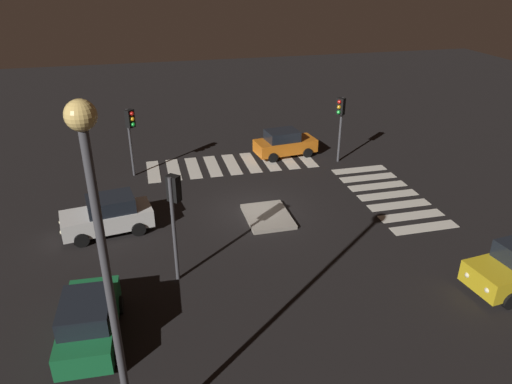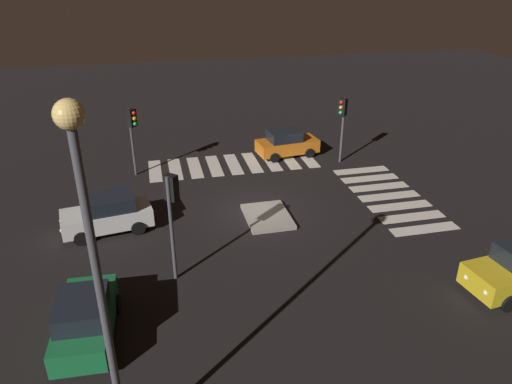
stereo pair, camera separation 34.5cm
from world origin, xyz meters
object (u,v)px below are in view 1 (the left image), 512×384
object	(u,v)px
traffic_light_west	(174,202)
car_white	(108,215)
traffic_island	(268,216)
car_orange	(285,143)
traffic_light_east	(340,114)
traffic_light_north	(130,126)
car_green	(89,320)
street_lamp	(102,248)

from	to	relation	value
traffic_light_west	car_white	bearing A→B (deg)	74.91
traffic_island	traffic_light_west	xyz separation A→B (m)	(-3.70, 4.47, 3.11)
car_orange	car_white	bearing A→B (deg)	-152.32
car_orange	traffic_light_east	distance (m)	3.94
traffic_light_north	car_green	bearing A→B (deg)	-51.50
traffic_island	car_white	size ratio (longest dim) A/B	0.67
car_green	car_white	size ratio (longest dim) A/B	0.96
car_green	street_lamp	xyz separation A→B (m)	(-4.25, -1.26, 5.08)
traffic_light_west	traffic_light_north	bearing A→B (deg)	50.09
traffic_light_east	traffic_light_north	bearing A→B (deg)	-41.96
car_green	traffic_light_west	distance (m)	4.76
traffic_light_north	street_lamp	bearing A→B (deg)	-45.59
street_lamp	car_green	bearing A→B (deg)	16.58
car_green	car_white	distance (m)	6.94
car_green	car_orange	world-z (taller)	car_green
car_green	traffic_light_west	bearing A→B (deg)	-45.29
traffic_island	traffic_light_west	world-z (taller)	traffic_light_west
car_green	traffic_light_north	world-z (taller)	traffic_light_north
traffic_island	car_white	bearing A→B (deg)	86.19
traffic_light_east	car_white	bearing A→B (deg)	-16.15
traffic_island	car_orange	size ratio (longest dim) A/B	0.70
traffic_light_east	traffic_light_north	xyz separation A→B (m)	(0.76, 11.80, -0.06)
car_green	traffic_light_east	bearing A→B (deg)	-44.87
traffic_light_east	traffic_light_north	world-z (taller)	traffic_light_east
car_orange	traffic_light_west	size ratio (longest dim) A/B	0.93
car_green	car_white	bearing A→B (deg)	-0.24
traffic_light_west	traffic_light_east	bearing A→B (deg)	-5.48
car_white	street_lamp	distance (m)	12.31
car_green	traffic_light_east	size ratio (longest dim) A/B	1.00
car_white	traffic_light_north	distance (m)	6.53
car_green	car_white	xyz separation A→B (m)	(6.94, -0.36, 0.01)
car_white	car_orange	distance (m)	12.48
street_lamp	traffic_island	bearing A→B (deg)	-30.34
traffic_island	car_green	size ratio (longest dim) A/B	0.70
car_white	traffic_light_west	xyz separation A→B (m)	(-4.18, -2.70, 2.37)
traffic_light_east	car_orange	bearing A→B (deg)	-71.05
traffic_light_north	traffic_light_east	bearing A→B (deg)	41.87
traffic_island	car_orange	world-z (taller)	car_orange
traffic_light_east	traffic_light_west	bearing A→B (deg)	4.24
traffic_island	traffic_light_east	xyz separation A→B (m)	(5.78, -5.87, 2.88)
car_green	traffic_light_north	distance (m)	13.26
car_green	car_white	world-z (taller)	car_white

